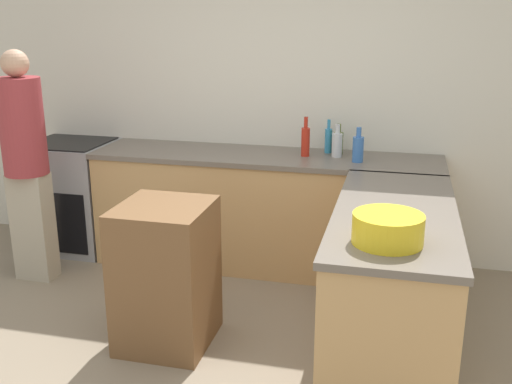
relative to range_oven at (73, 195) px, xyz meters
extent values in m
cube|color=silver|center=(1.74, 0.36, 0.88)|extent=(8.00, 0.06, 2.70)
cube|color=tan|center=(1.74, 0.00, -0.02)|extent=(2.74, 0.66, 0.90)
cube|color=#6B6056|center=(1.74, 0.00, 0.45)|extent=(2.77, 0.69, 0.04)
cube|color=tan|center=(2.78, -1.17, -0.02)|extent=(0.66, 1.69, 0.90)
cube|color=#6B6056|center=(2.78, -1.17, 0.45)|extent=(0.69, 1.72, 0.04)
cube|color=#99999E|center=(0.00, 0.00, 0.00)|extent=(0.71, 0.66, 0.94)
cube|color=black|center=(0.00, -0.33, -0.15)|extent=(0.59, 0.01, 0.53)
cube|color=black|center=(0.00, 0.00, 0.47)|extent=(0.65, 0.60, 0.01)
cube|color=brown|center=(1.42, -1.34, -0.02)|extent=(0.55, 0.58, 0.91)
cylinder|color=yellow|center=(2.75, -1.71, 0.54)|extent=(0.35, 0.35, 0.15)
cylinder|color=#338CBF|center=(2.22, 0.18, 0.56)|extent=(0.06, 0.06, 0.19)
cylinder|color=#338CBF|center=(2.22, 0.18, 0.70)|extent=(0.03, 0.03, 0.08)
cylinder|color=red|center=(2.06, 0.03, 0.58)|extent=(0.07, 0.07, 0.22)
cylinder|color=red|center=(2.06, 0.03, 0.73)|extent=(0.03, 0.03, 0.09)
cylinder|color=#475B1E|center=(2.30, 0.15, 0.55)|extent=(0.07, 0.07, 0.18)
cylinder|color=#475B1E|center=(2.30, 0.15, 0.67)|extent=(0.03, 0.03, 0.07)
cylinder|color=#386BB7|center=(2.48, -0.07, 0.56)|extent=(0.08, 0.08, 0.19)
cylinder|color=#386BB7|center=(2.48, -0.07, 0.69)|extent=(0.04, 0.04, 0.07)
cylinder|color=silver|center=(2.30, 0.06, 0.56)|extent=(0.08, 0.08, 0.18)
cylinder|color=silver|center=(2.30, 0.06, 0.69)|extent=(0.04, 0.04, 0.07)
cube|color=#ADA38E|center=(0.05, -0.68, -0.05)|extent=(0.29, 0.18, 0.85)
cylinder|color=#993338|center=(0.05, -0.68, 0.74)|extent=(0.33, 0.33, 0.72)
sphere|color=tan|center=(0.05, -0.68, 1.20)|extent=(0.20, 0.20, 0.20)
camera|label=1|loc=(2.79, -4.51, 1.55)|focal=42.00mm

